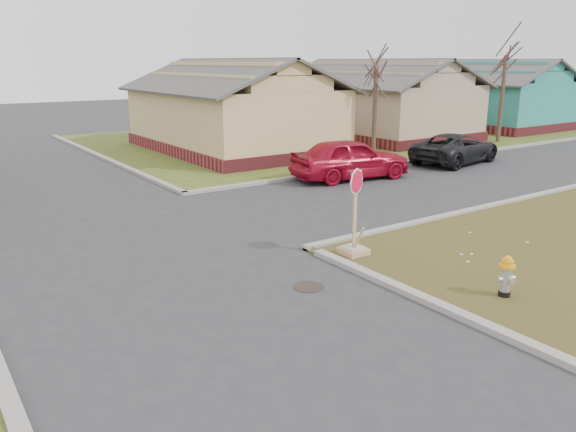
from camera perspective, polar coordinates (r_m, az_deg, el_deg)
ground at (r=11.01m, az=-8.81°, el=-8.84°), size 120.00×120.00×0.00m
verge_far_right at (r=38.01m, az=9.41°, el=8.49°), size 37.00×19.00×0.05m
curbs at (r=15.40m, az=-17.07°, el=-2.23°), size 80.00×40.00×0.12m
manhole at (r=11.66m, az=2.11°, el=-7.20°), size 0.64×0.64×0.01m
side_house_yellow at (r=29.40m, az=-5.68°, el=10.87°), size 7.60×11.60×4.70m
side_house_tan at (r=35.36m, az=8.90°, el=11.53°), size 7.60×11.60×4.70m
side_house_teal at (r=42.84m, az=18.87°, el=11.56°), size 7.60×11.60×4.70m
tree_mid_right at (r=26.68m, az=8.81°, el=10.23°), size 0.22×0.22×4.20m
tree_far_right at (r=34.47m, az=20.89°, el=11.03°), size 0.22×0.22×4.76m
fire_hydrant at (r=11.74m, az=21.30°, el=-5.52°), size 0.31×0.31×0.83m
stop_sign at (r=13.40m, az=6.74°, el=-2.01°), size 0.59×0.58×2.08m
red_sedan at (r=22.25m, az=6.35°, el=5.82°), size 5.00×2.64×1.62m
dark_pickup at (r=26.81m, az=16.69°, el=6.61°), size 5.16×3.00×1.35m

